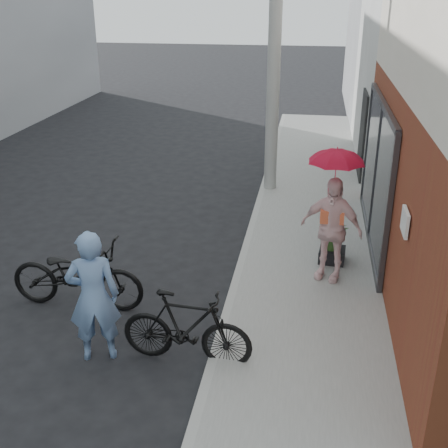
% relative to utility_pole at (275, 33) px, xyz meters
% --- Properties ---
extents(ground, '(80.00, 80.00, 0.00)m').
position_rel_utility_pole_xyz_m(ground, '(-1.10, -6.00, -3.50)').
color(ground, black).
rests_on(ground, ground).
extents(sidewalk, '(2.20, 24.00, 0.12)m').
position_rel_utility_pole_xyz_m(sidewalk, '(1.00, -4.00, -3.44)').
color(sidewalk, gray).
rests_on(sidewalk, ground).
extents(curb, '(0.12, 24.00, 0.12)m').
position_rel_utility_pole_xyz_m(curb, '(-0.16, -4.00, -3.44)').
color(curb, '#9E9E99').
rests_on(curb, ground).
extents(utility_pole, '(0.28, 0.28, 7.00)m').
position_rel_utility_pole_xyz_m(utility_pole, '(0.00, 0.00, 0.00)').
color(utility_pole, '#9E9E99').
rests_on(utility_pole, ground).
extents(officer, '(0.75, 0.61, 1.77)m').
position_rel_utility_pole_xyz_m(officer, '(-1.65, -6.57, -2.61)').
color(officer, '#6687B5').
rests_on(officer, ground).
extents(bike_left, '(2.02, 0.71, 1.06)m').
position_rel_utility_pole_xyz_m(bike_left, '(-2.38, -5.43, -2.97)').
color(bike_left, black).
rests_on(bike_left, ground).
extents(bike_right, '(1.71, 0.59, 1.01)m').
position_rel_utility_pole_xyz_m(bike_right, '(-0.50, -6.50, -3.00)').
color(bike_right, black).
rests_on(bike_right, ground).
extents(kimono_woman, '(1.06, 0.72, 1.68)m').
position_rel_utility_pole_xyz_m(kimono_woman, '(1.27, -4.15, -2.54)').
color(kimono_woman, '#FFD5D6').
rests_on(kimono_woman, sidewalk).
extents(parasol, '(0.81, 0.81, 0.71)m').
position_rel_utility_pole_xyz_m(parasol, '(1.27, -4.15, -1.35)').
color(parasol, red).
rests_on(parasol, kimono_woman).
extents(planter, '(0.46, 0.46, 0.22)m').
position_rel_utility_pole_xyz_m(planter, '(1.35, -3.56, -3.27)').
color(planter, black).
rests_on(planter, sidewalk).
extents(potted_plant, '(0.48, 0.41, 0.53)m').
position_rel_utility_pole_xyz_m(potted_plant, '(1.35, -3.56, -2.89)').
color(potted_plant, '#376227').
rests_on(potted_plant, planter).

